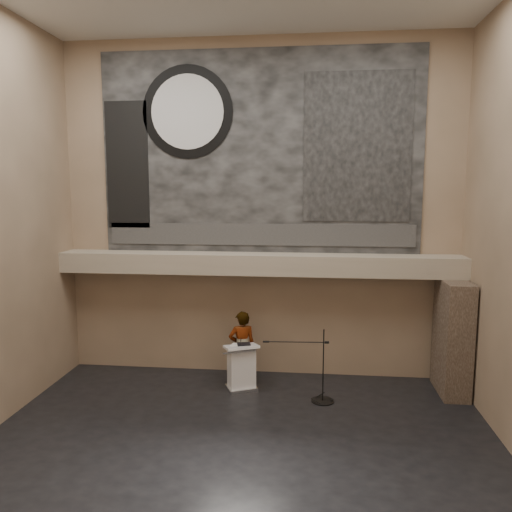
# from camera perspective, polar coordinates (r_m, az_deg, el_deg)

# --- Properties ---
(floor) EXTENTS (10.00, 10.00, 0.00)m
(floor) POSITION_cam_1_polar(r_m,az_deg,el_deg) (9.96, -2.12, -21.22)
(floor) COLOR black
(floor) RESTS_ON ground
(wall_back) EXTENTS (10.00, 0.02, 8.50)m
(wall_back) POSITION_cam_1_polar(r_m,az_deg,el_deg) (12.69, 0.39, 5.20)
(wall_back) COLOR #7A654E
(wall_back) RESTS_ON floor
(wall_front) EXTENTS (10.00, 0.02, 8.50)m
(wall_front) POSITION_cam_1_polar(r_m,az_deg,el_deg) (4.82, -9.23, 0.70)
(wall_front) COLOR #7A654E
(wall_front) RESTS_ON floor
(soffit) EXTENTS (10.00, 0.80, 0.50)m
(soffit) POSITION_cam_1_polar(r_m,az_deg,el_deg) (12.42, 0.20, -0.89)
(soffit) COLOR gray
(soffit) RESTS_ON wall_back
(sprinkler_left) EXTENTS (0.04, 0.04, 0.06)m
(sprinkler_left) POSITION_cam_1_polar(r_m,az_deg,el_deg) (12.68, -7.04, -2.05)
(sprinkler_left) COLOR #B2893D
(sprinkler_left) RESTS_ON soffit
(sprinkler_right) EXTENTS (0.04, 0.04, 0.06)m
(sprinkler_right) POSITION_cam_1_polar(r_m,az_deg,el_deg) (12.37, 8.97, -2.34)
(sprinkler_right) COLOR #B2893D
(sprinkler_right) RESTS_ON soffit
(banner) EXTENTS (8.00, 0.05, 5.00)m
(banner) POSITION_cam_1_polar(r_m,az_deg,el_deg) (12.67, 0.38, 11.75)
(banner) COLOR black
(banner) RESTS_ON wall_back
(banner_text_strip) EXTENTS (7.76, 0.02, 0.55)m
(banner_text_strip) POSITION_cam_1_polar(r_m,az_deg,el_deg) (12.66, 0.36, 2.47)
(banner_text_strip) COLOR #2F2F2F
(banner_text_strip) RESTS_ON banner
(banner_clock_rim) EXTENTS (2.30, 0.02, 2.30)m
(banner_clock_rim) POSITION_cam_1_polar(r_m,az_deg,el_deg) (13.04, -7.84, 15.99)
(banner_clock_rim) COLOR black
(banner_clock_rim) RESTS_ON banner
(banner_clock_face) EXTENTS (1.84, 0.02, 1.84)m
(banner_clock_face) POSITION_cam_1_polar(r_m,az_deg,el_deg) (13.02, -7.87, 16.00)
(banner_clock_face) COLOR silver
(banner_clock_face) RESTS_ON banner
(banner_building_print) EXTENTS (2.60, 0.02, 3.60)m
(banner_building_print) POSITION_cam_1_polar(r_m,az_deg,el_deg) (12.63, 11.51, 12.07)
(banner_building_print) COLOR black
(banner_building_print) RESTS_ON banner
(banner_brick_print) EXTENTS (1.10, 0.02, 3.20)m
(banner_brick_print) POSITION_cam_1_polar(r_m,az_deg,el_deg) (13.39, -14.50, 10.01)
(banner_brick_print) COLOR black
(banner_brick_print) RESTS_ON banner
(stone_pier) EXTENTS (0.60, 1.40, 2.70)m
(stone_pier) POSITION_cam_1_polar(r_m,az_deg,el_deg) (12.72, 21.54, -8.62)
(stone_pier) COLOR #3E3026
(stone_pier) RESTS_ON floor
(lectern) EXTENTS (0.93, 0.82, 1.14)m
(lectern) POSITION_cam_1_polar(r_m,az_deg,el_deg) (12.27, -1.68, -12.59)
(lectern) COLOR silver
(lectern) RESTS_ON floor
(binder) EXTENTS (0.36, 0.31, 0.04)m
(binder) POSITION_cam_1_polar(r_m,az_deg,el_deg) (12.10, -1.40, -10.07)
(binder) COLOR black
(binder) RESTS_ON lectern
(papers) EXTENTS (0.26, 0.33, 0.00)m
(papers) POSITION_cam_1_polar(r_m,az_deg,el_deg) (12.11, -2.37, -10.12)
(papers) COLOR silver
(papers) RESTS_ON lectern
(speaker_person) EXTENTS (0.77, 0.62, 1.83)m
(speaker_person) POSITION_cam_1_polar(r_m,az_deg,el_deg) (12.53, -1.61, -10.39)
(speaker_person) COLOR silver
(speaker_person) RESTS_ON floor
(mic_stand) EXTENTS (1.62, 0.52, 1.69)m
(mic_stand) POSITION_cam_1_polar(r_m,az_deg,el_deg) (11.83, 7.37, -15.01)
(mic_stand) COLOR black
(mic_stand) RESTS_ON floor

